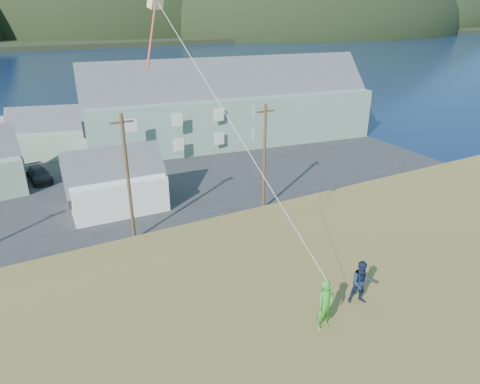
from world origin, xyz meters
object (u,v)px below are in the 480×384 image
at_px(wharf, 13,128).
at_px(shed_white, 116,181).
at_px(shed_palegreen_far, 56,133).
at_px(kite_flyer_green, 325,305).
at_px(kite_flyer_navy, 362,283).
at_px(lodge, 230,104).

relative_size(wharf, shed_white, 3.12).
xyz_separation_m(shed_palegreen_far, kite_flyer_green, (3.10, -44.95, 5.37)).
bearing_deg(shed_white, wharf, 104.57).
bearing_deg(shed_palegreen_far, kite_flyer_green, -71.53).
distance_m(wharf, kite_flyer_navy, 59.91).
distance_m(shed_palegreen_far, kite_flyer_navy, 45.13).
height_order(lodge, shed_palegreen_far, lodge).
xyz_separation_m(shed_white, shed_palegreen_far, (-2.62, 18.10, 0.16)).
bearing_deg(kite_flyer_navy, shed_white, 121.19).
distance_m(lodge, shed_palegreen_far, 21.10).
bearing_deg(lodge, kite_flyer_navy, -103.59).
relative_size(shed_white, kite_flyer_navy, 5.47).
bearing_deg(kite_flyer_green, wharf, 89.92).
height_order(lodge, kite_flyer_green, lodge).
height_order(shed_palegreen_far, kite_flyer_green, kite_flyer_green).
bearing_deg(wharf, kite_flyer_navy, -81.03).
xyz_separation_m(wharf, shed_white, (6.99, -32.26, 2.05)).
height_order(wharf, shed_palegreen_far, shed_palegreen_far).
distance_m(lodge, shed_white, 22.72).
bearing_deg(kite_flyer_green, shed_white, 83.73).
bearing_deg(wharf, kite_flyer_green, -82.80).
bearing_deg(shed_palegreen_far, lodge, 2.63).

